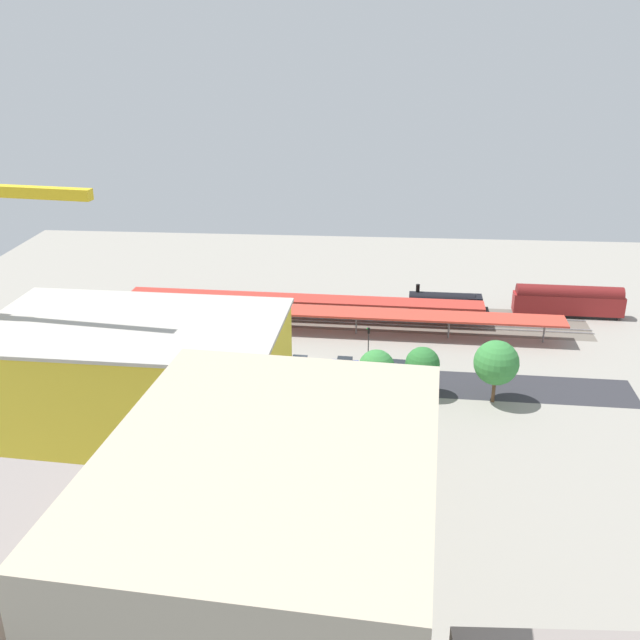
# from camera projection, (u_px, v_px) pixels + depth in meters

# --- Properties ---
(ground_plane) EXTENTS (153.05, 153.05, 0.00)m
(ground_plane) POSITION_uv_depth(u_px,v_px,m) (308.00, 364.00, 113.42)
(ground_plane) COLOR gray
(ground_plane) RESTS_ON ground
(rail_bed) EXTENTS (96.12, 17.49, 0.01)m
(rail_bed) POSITION_uv_depth(u_px,v_px,m) (319.00, 315.00, 133.21)
(rail_bed) COLOR #665E54
(rail_bed) RESTS_ON ground
(street_asphalt) EXTENTS (95.93, 12.66, 0.01)m
(street_asphalt) POSITION_uv_depth(u_px,v_px,m) (305.00, 377.00, 109.22)
(street_asphalt) COLOR #2D2D33
(street_asphalt) RESTS_ON ground
(track_rails) EXTENTS (95.59, 11.06, 0.12)m
(track_rails) POSITION_uv_depth(u_px,v_px,m) (319.00, 314.00, 133.14)
(track_rails) COLOR #9E9EA8
(track_rails) RESTS_ON ground
(platform_canopy_near) EXTENTS (69.62, 7.83, 4.04)m
(platform_canopy_near) POSITION_uv_depth(u_px,v_px,m) (356.00, 313.00, 123.36)
(platform_canopy_near) COLOR #C63D2D
(platform_canopy_near) RESTS_ON ground
(platform_canopy_far) EXTENTS (64.03, 7.02, 3.94)m
(platform_canopy_far) POSITION_uv_depth(u_px,v_px,m) (303.00, 299.00, 130.19)
(platform_canopy_far) COLOR #B73328
(platform_canopy_far) RESTS_ON ground
(locomotive) EXTENTS (14.64, 3.48, 5.28)m
(locomotive) POSITION_uv_depth(u_px,v_px,m) (449.00, 303.00, 133.46)
(locomotive) COLOR black
(locomotive) RESTS_ON ground
(passenger_coach) EXTENTS (19.57, 3.71, 5.86)m
(passenger_coach) POSITION_uv_depth(u_px,v_px,m) (568.00, 300.00, 131.43)
(passenger_coach) COLOR black
(passenger_coach) RESTS_ON ground
(parked_car_0) EXTENTS (4.32, 2.20, 1.61)m
(parked_car_0) POSITION_uv_depth(u_px,v_px,m) (397.00, 367.00, 110.87)
(parked_car_0) COLOR black
(parked_car_0) RESTS_ON ground
(parked_car_1) EXTENTS (4.23, 2.09, 1.66)m
(parked_car_1) POSITION_uv_depth(u_px,v_px,m) (345.00, 364.00, 111.81)
(parked_car_1) COLOR black
(parked_car_1) RESTS_ON ground
(parked_car_2) EXTENTS (4.15, 1.93, 1.62)m
(parked_car_2) POSITION_uv_depth(u_px,v_px,m) (300.00, 362.00, 112.41)
(parked_car_2) COLOR black
(parked_car_2) RESTS_ON ground
(parked_car_3) EXTENTS (4.77, 1.90, 1.66)m
(parked_car_3) POSITION_uv_depth(u_px,v_px,m) (249.00, 363.00, 112.21)
(parked_car_3) COLOR black
(parked_car_3) RESTS_ON ground
(construction_building) EXTENTS (33.84, 21.25, 17.38)m
(construction_building) POSITION_uv_depth(u_px,v_px,m) (140.00, 395.00, 85.13)
(construction_building) COLOR yellow
(construction_building) RESTS_ON ground
(construction_roof_slab) EXTENTS (34.46, 21.87, 0.40)m
(construction_roof_slab) POSITION_uv_depth(u_px,v_px,m) (132.00, 325.00, 81.84)
(construction_roof_slab) COLOR #B7B2A8
(construction_roof_slab) RESTS_ON construction_building
(box_truck_0) EXTENTS (9.72, 2.58, 3.29)m
(box_truck_0) POSITION_uv_depth(u_px,v_px,m) (87.00, 382.00, 104.06)
(box_truck_0) COLOR black
(box_truck_0) RESTS_ON ground
(street_tree_0) EXTENTS (5.18, 5.18, 7.15)m
(street_tree_0) POSITION_uv_depth(u_px,v_px,m) (376.00, 368.00, 101.56)
(street_tree_0) COLOR brown
(street_tree_0) RESTS_ON ground
(street_tree_1) EXTENTS (6.23, 6.23, 9.14)m
(street_tree_1) POSITION_uv_depth(u_px,v_px,m) (496.00, 363.00, 99.70)
(street_tree_1) COLOR brown
(street_tree_1) RESTS_ON ground
(street_tree_2) EXTENTS (4.88, 4.88, 7.36)m
(street_tree_2) POSITION_uv_depth(u_px,v_px,m) (422.00, 364.00, 101.91)
(street_tree_2) COLOR brown
(street_tree_2) RESTS_ON ground
(street_tree_3) EXTENTS (4.75, 4.75, 8.00)m
(street_tree_3) POSITION_uv_depth(u_px,v_px,m) (258.00, 356.00, 102.72)
(street_tree_3) COLOR brown
(street_tree_3) RESTS_ON ground
(traffic_light) EXTENTS (0.50, 0.36, 6.55)m
(traffic_light) POSITION_uv_depth(u_px,v_px,m) (368.00, 341.00, 110.85)
(traffic_light) COLOR #333333
(traffic_light) RESTS_ON ground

